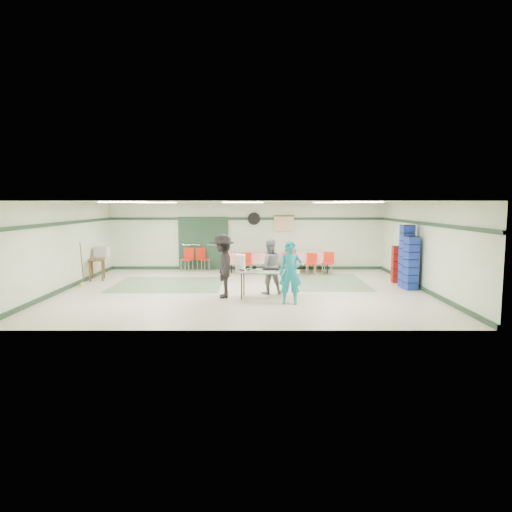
{
  "coord_description": "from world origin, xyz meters",
  "views": [
    {
      "loc": [
        0.39,
        -13.81,
        2.64
      ],
      "look_at": [
        0.39,
        -0.3,
        1.09
      ],
      "focal_mm": 32.0,
      "sensor_mm": 36.0,
      "label": 1
    }
  ],
  "objects_px": {
    "chair_a": "(312,262)",
    "chair_loose_b": "(188,257)",
    "chair_c": "(328,261)",
    "crate_stack_blue_a": "(411,263)",
    "serving_table": "(269,273)",
    "chair_b": "(290,259)",
    "volunteer_teal": "(291,273)",
    "volunteer_dark": "(223,266)",
    "office_printer": "(102,252)",
    "chair_loose_a": "(202,257)",
    "dining_table_a": "(306,258)",
    "chair_d": "(247,261)",
    "crate_stack_red": "(398,264)",
    "volunteer_grey": "(269,266)",
    "broom": "(82,263)",
    "printer_table": "(97,262)",
    "dining_table_b": "(249,258)",
    "crate_stack_blue_b": "(406,256)"
  },
  "relations": [
    {
      "from": "chair_b",
      "to": "broom",
      "type": "bearing_deg",
      "value": -153.9
    },
    {
      "from": "chair_c",
      "to": "crate_stack_red",
      "type": "xyz_separation_m",
      "value": [
        2.06,
        -1.73,
        0.09
      ]
    },
    {
      "from": "chair_d",
      "to": "crate_stack_blue_a",
      "type": "relative_size",
      "value": 0.49
    },
    {
      "from": "chair_c",
      "to": "crate_stack_blue_a",
      "type": "bearing_deg",
      "value": -32.06
    },
    {
      "from": "chair_loose_b",
      "to": "crate_stack_blue_a",
      "type": "bearing_deg",
      "value": -7.87
    },
    {
      "from": "crate_stack_red",
      "to": "broom",
      "type": "relative_size",
      "value": 0.88
    },
    {
      "from": "volunteer_teal",
      "to": "crate_stack_red",
      "type": "relative_size",
      "value": 1.36
    },
    {
      "from": "volunteer_dark",
      "to": "chair_c",
      "type": "relative_size",
      "value": 2.11
    },
    {
      "from": "chair_loose_a",
      "to": "office_printer",
      "type": "bearing_deg",
      "value": 169.08
    },
    {
      "from": "serving_table",
      "to": "chair_loose_a",
      "type": "relative_size",
      "value": 1.94
    },
    {
      "from": "volunteer_dark",
      "to": "chair_loose_a",
      "type": "bearing_deg",
      "value": -171.57
    },
    {
      "from": "chair_c",
      "to": "chair_loose_a",
      "type": "distance_m",
      "value": 4.94
    },
    {
      "from": "chair_b",
      "to": "crate_stack_blue_a",
      "type": "relative_size",
      "value": 0.57
    },
    {
      "from": "volunteer_dark",
      "to": "printer_table",
      "type": "distance_m",
      "value": 5.5
    },
    {
      "from": "chair_c",
      "to": "crate_stack_blue_a",
      "type": "distance_m",
      "value": 3.66
    },
    {
      "from": "volunteer_teal",
      "to": "dining_table_b",
      "type": "height_order",
      "value": "volunteer_teal"
    },
    {
      "from": "chair_b",
      "to": "crate_stack_red",
      "type": "xyz_separation_m",
      "value": [
        3.48,
        -1.75,
        0.04
      ]
    },
    {
      "from": "serving_table",
      "to": "chair_b",
      "type": "xyz_separation_m",
      "value": [
        0.92,
        4.25,
        -0.14
      ]
    },
    {
      "from": "chair_b",
      "to": "chair_loose_a",
      "type": "xyz_separation_m",
      "value": [
        -3.42,
        0.97,
        -0.02
      ]
    },
    {
      "from": "dining_table_b",
      "to": "chair_a",
      "type": "xyz_separation_m",
      "value": [
        2.33,
        -0.58,
        -0.08
      ]
    },
    {
      "from": "chair_d",
      "to": "broom",
      "type": "bearing_deg",
      "value": -165.41
    },
    {
      "from": "volunteer_teal",
      "to": "chair_a",
      "type": "height_order",
      "value": "volunteer_teal"
    },
    {
      "from": "volunteer_teal",
      "to": "chair_loose_b",
      "type": "bearing_deg",
      "value": 124.78
    },
    {
      "from": "serving_table",
      "to": "crate_stack_blue_a",
      "type": "xyz_separation_m",
      "value": [
        4.4,
        1.23,
        0.12
      ]
    },
    {
      "from": "crate_stack_red",
      "to": "broom",
      "type": "height_order",
      "value": "broom"
    },
    {
      "from": "volunteer_grey",
      "to": "office_printer",
      "type": "height_order",
      "value": "volunteer_grey"
    },
    {
      "from": "crate_stack_blue_a",
      "to": "crate_stack_red",
      "type": "relative_size",
      "value": 1.35
    },
    {
      "from": "volunteer_grey",
      "to": "broom",
      "type": "distance_m",
      "value": 6.14
    },
    {
      "from": "volunteer_dark",
      "to": "office_printer",
      "type": "relative_size",
      "value": 3.87
    },
    {
      "from": "crate_stack_blue_a",
      "to": "office_printer",
      "type": "height_order",
      "value": "crate_stack_blue_a"
    },
    {
      "from": "volunteer_grey",
      "to": "dining_table_a",
      "type": "distance_m",
      "value": 4.49
    },
    {
      "from": "office_printer",
      "to": "broom",
      "type": "distance_m",
      "value": 1.7
    },
    {
      "from": "dining_table_a",
      "to": "chair_loose_b",
      "type": "height_order",
      "value": "chair_loose_b"
    },
    {
      "from": "chair_a",
      "to": "chair_b",
      "type": "bearing_deg",
      "value": -163.91
    },
    {
      "from": "volunteer_dark",
      "to": "dining_table_a",
      "type": "relative_size",
      "value": 0.96
    },
    {
      "from": "chair_d",
      "to": "chair_loose_b",
      "type": "height_order",
      "value": "chair_loose_b"
    },
    {
      "from": "chair_c",
      "to": "crate_stack_blue_a",
      "type": "relative_size",
      "value": 0.51
    },
    {
      "from": "crate_stack_blue_b",
      "to": "chair_loose_b",
      "type": "bearing_deg",
      "value": 155.24
    },
    {
      "from": "crate_stack_blue_a",
      "to": "chair_loose_a",
      "type": "bearing_deg",
      "value": 149.98
    },
    {
      "from": "crate_stack_blue_a",
      "to": "crate_stack_red",
      "type": "bearing_deg",
      "value": 90.0
    },
    {
      "from": "chair_a",
      "to": "broom",
      "type": "xyz_separation_m",
      "value": [
        -7.69,
        -2.34,
        0.24
      ]
    },
    {
      "from": "volunteer_dark",
      "to": "crate_stack_blue_a",
      "type": "height_order",
      "value": "volunteer_dark"
    },
    {
      "from": "printer_table",
      "to": "office_printer",
      "type": "height_order",
      "value": "office_printer"
    },
    {
      "from": "dining_table_b",
      "to": "chair_loose_b",
      "type": "height_order",
      "value": "chair_loose_b"
    },
    {
      "from": "chair_a",
      "to": "chair_loose_b",
      "type": "relative_size",
      "value": 0.88
    },
    {
      "from": "serving_table",
      "to": "crate_stack_blue_a",
      "type": "height_order",
      "value": "crate_stack_blue_a"
    },
    {
      "from": "chair_loose_a",
      "to": "dining_table_a",
      "type": "bearing_deg",
      "value": -42.39
    },
    {
      "from": "volunteer_grey",
      "to": "chair_a",
      "type": "relative_size",
      "value": 2.01
    },
    {
      "from": "printer_table",
      "to": "broom",
      "type": "height_order",
      "value": "broom"
    },
    {
      "from": "chair_b",
      "to": "crate_stack_red",
      "type": "height_order",
      "value": "crate_stack_red"
    }
  ]
}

